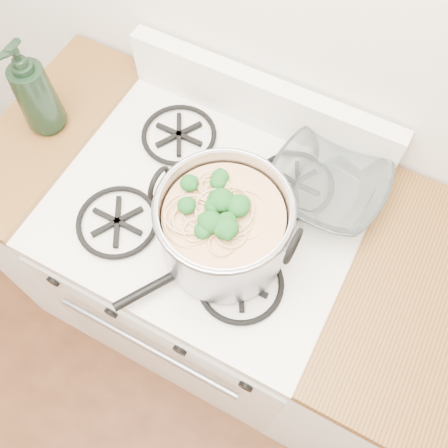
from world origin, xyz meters
TOP-DOWN VIEW (x-y plane):
  - gas_range at (0.00, 1.26)m, footprint 0.76×0.66m
  - counter_left at (-0.51, 1.26)m, footprint 0.25×0.65m
  - stock_pot at (0.10, 1.18)m, footprint 0.33×0.30m
  - spatula at (0.09, 1.14)m, footprint 0.41×0.42m
  - glass_bowl at (0.25, 1.43)m, footprint 0.12×0.12m
  - bottle at (-0.49, 1.28)m, footprint 0.11×0.11m

SIDE VIEW (x-z plane):
  - gas_range at x=0.00m, z-range -0.03..0.90m
  - counter_left at x=-0.51m, z-range 0.00..0.92m
  - spatula at x=0.09m, z-range 0.92..0.95m
  - glass_bowl at x=0.25m, z-range 0.92..0.95m
  - stock_pot at x=0.10m, z-range 0.92..1.12m
  - bottle at x=-0.49m, z-range 0.92..1.20m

